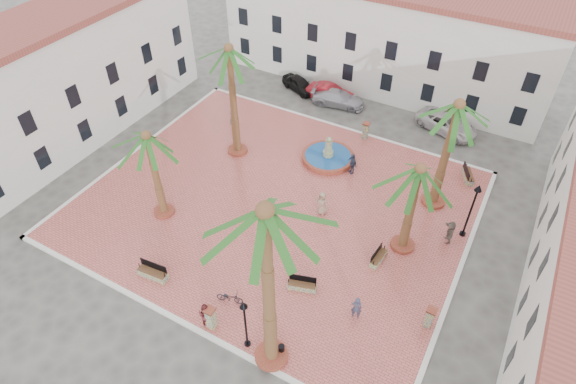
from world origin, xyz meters
name	(u,v)px	position (x,y,z in m)	size (l,w,h in m)	color
ground	(276,204)	(0.00, 0.00, 0.00)	(120.00, 120.00, 0.00)	#56544F
plaza	(276,203)	(0.00, 0.00, 0.07)	(26.00, 22.00, 0.15)	#C55851
kerb_n	(340,127)	(0.00, 11.00, 0.08)	(26.30, 0.30, 0.16)	silver
kerb_s	(178,320)	(0.00, -11.00, 0.08)	(26.30, 0.30, 0.16)	silver
kerb_e	(458,274)	(13.00, 0.00, 0.08)	(0.30, 22.30, 0.16)	silver
kerb_w	(137,150)	(-13.00, 0.00, 0.08)	(0.30, 22.30, 0.16)	silver
building_north	(384,36)	(0.00, 19.99, 4.77)	(30.40, 7.40, 9.50)	silver
building_west	(66,77)	(-19.00, 0.00, 5.02)	(6.40, 24.40, 10.00)	silver
fountain	(328,156)	(1.07, 6.33, 0.44)	(4.12, 4.12, 2.13)	#9C402C
palm_nw	(230,61)	(-5.73, 3.74, 8.04)	(5.18, 5.18, 9.16)	#9C402C
palm_sw	(148,146)	(-6.29, -4.62, 5.90)	(4.64, 4.64, 6.83)	#9C402C
palm_s	(266,230)	(5.79, -10.40, 9.86)	(5.78, 5.78, 11.17)	#9C402C
palm_e	(418,179)	(9.23, 0.45, 5.82)	(5.06, 5.06, 6.83)	#9C402C
palm_ne	(456,117)	(9.76, 5.51, 7.29)	(5.46, 5.46, 8.43)	#9C402C
bench_s	(153,273)	(-3.22, -9.30, 0.44)	(2.01, 0.77, 1.04)	gray
bench_se	(302,285)	(5.12, -5.69, 0.41)	(1.81, 1.02, 0.92)	gray
bench_e	(378,258)	(8.30, -1.46, 0.39)	(0.64, 1.68, 0.87)	gray
bench_ne	(468,176)	(11.26, 9.32, 0.43)	(1.31, 1.93, 0.98)	gray
lamppost_s	(245,317)	(4.29, -10.40, 2.76)	(0.42, 0.42, 3.85)	black
lamppost_e	(474,202)	(12.40, 3.35, 3.11)	(0.47, 0.47, 4.36)	black
bollard_se	(211,318)	(1.96, -10.40, 0.96)	(0.56, 0.56, 1.56)	gray
bollard_n	(366,130)	(2.54, 10.40, 0.92)	(0.54, 0.54, 1.49)	gray
bollard_e	(430,317)	(12.40, -4.52, 0.91)	(0.55, 0.55, 1.47)	gray
litter_bin	(282,349)	(6.13, -9.93, 0.47)	(0.33, 0.33, 0.64)	black
cyclist_a	(356,308)	(8.66, -5.94, 0.99)	(0.61, 0.40, 1.67)	#333850
bicycle_a	(230,297)	(1.92, -8.57, 0.57)	(0.56, 1.61, 0.85)	black
cyclist_b	(205,314)	(1.59, -10.40, 1.00)	(0.83, 0.65, 1.71)	maroon
pedestrian_fountain_a	(322,203)	(3.31, 0.63, 1.08)	(0.91, 0.59, 1.85)	#937660
pedestrian_fountain_b	(352,163)	(3.35, 5.74, 1.01)	(1.01, 0.42, 1.73)	#35435C
pedestrian_north	(234,119)	(-7.91, 6.51, 0.95)	(1.03, 0.59, 1.59)	#454649
pedestrian_east	(450,232)	(11.68, 2.32, 0.99)	(1.55, 0.49, 1.67)	#665B51
car_black	(299,84)	(-6.03, 14.86, 0.67)	(1.57, 3.91, 1.33)	black
car_red	(330,93)	(-2.73, 14.71, 0.72)	(1.53, 4.39, 1.45)	#A41923
car_silver	(338,98)	(-1.69, 14.24, 0.70)	(1.96, 4.81, 1.40)	#B3B1BB
car_white	(447,123)	(8.07, 14.96, 0.74)	(2.44, 5.30, 1.47)	beige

